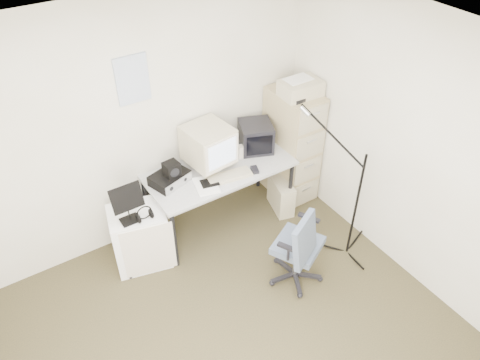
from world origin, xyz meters
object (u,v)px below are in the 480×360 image
filing_cabinet (292,145)px  office_chair (298,244)px  desk (221,196)px  side_cart (140,237)px

filing_cabinet → office_chair: filing_cabinet is taller
desk → filing_cabinet: bearing=1.8°
filing_cabinet → desk: 0.99m
filing_cabinet → desk: filing_cabinet is taller
filing_cabinet → office_chair: size_ratio=1.42×
filing_cabinet → desk: size_ratio=0.87×
office_chair → filing_cabinet: bearing=27.9°
filing_cabinet → side_cart: 1.93m
desk → side_cart: 0.96m
desk → office_chair: bearing=-79.9°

